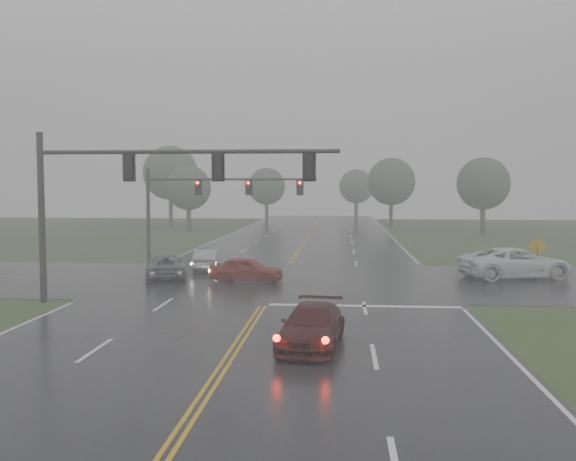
# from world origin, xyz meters

# --- Properties ---
(ground) EXTENTS (180.00, 180.00, 0.00)m
(ground) POSITION_xyz_m (0.00, 0.00, 0.00)
(ground) COLOR #2B471E
(ground) RESTS_ON ground
(main_road) EXTENTS (18.00, 160.00, 0.02)m
(main_road) POSITION_xyz_m (0.00, 20.00, 0.00)
(main_road) COLOR black
(main_road) RESTS_ON ground
(cross_street) EXTENTS (120.00, 14.00, 0.02)m
(cross_street) POSITION_xyz_m (0.00, 22.00, 0.00)
(cross_street) COLOR black
(cross_street) RESTS_ON ground
(stop_bar) EXTENTS (8.50, 0.50, 0.01)m
(stop_bar) POSITION_xyz_m (4.50, 14.40, 0.00)
(stop_bar) COLOR silver
(stop_bar) RESTS_ON ground
(sedan_maroon) EXTENTS (2.37, 4.86, 1.36)m
(sedan_maroon) POSITION_xyz_m (2.49, 7.08, 0.00)
(sedan_maroon) COLOR #360B09
(sedan_maroon) RESTS_ON ground
(sedan_red) EXTENTS (4.20, 1.98, 1.39)m
(sedan_red) POSITION_xyz_m (-1.77, 21.15, 0.00)
(sedan_red) COLOR maroon
(sedan_red) RESTS_ON ground
(sedan_silver) EXTENTS (1.83, 4.22, 1.35)m
(sedan_silver) POSITION_xyz_m (-4.95, 25.72, 0.00)
(sedan_silver) COLOR #A8AAB0
(sedan_silver) RESTS_ON ground
(car_grey) EXTENTS (3.41, 5.24, 1.34)m
(car_grey) POSITION_xyz_m (-6.63, 22.27, 0.00)
(car_grey) COLOR #56585D
(car_grey) RESTS_ON ground
(pickup_white) EXTENTS (6.93, 4.49, 1.77)m
(pickup_white) POSITION_xyz_m (13.53, 23.74, 0.00)
(pickup_white) COLOR white
(pickup_white) RESTS_ON ground
(signal_gantry_near) EXTENTS (13.74, 0.34, 7.78)m
(signal_gantry_near) POSITION_xyz_m (-5.99, 14.32, 5.46)
(signal_gantry_near) COLOR black
(signal_gantry_near) RESTS_ON ground
(signal_gantry_far) EXTENTS (12.11, 0.33, 6.58)m
(signal_gantry_far) POSITION_xyz_m (-6.44, 30.59, 4.64)
(signal_gantry_far) COLOR black
(signal_gantry_far) RESTS_ON ground
(sign_diamond_east) EXTENTS (1.01, 0.22, 2.46)m
(sign_diamond_east) POSITION_xyz_m (14.59, 23.35, 1.66)
(sign_diamond_east) COLOR black
(sign_diamond_east) RESTS_ON ground
(tree_nw_a) EXTENTS (5.27, 5.27, 7.73)m
(tree_nw_a) POSITION_xyz_m (-14.49, 60.56, 5.08)
(tree_nw_a) COLOR #2F251E
(tree_nw_a) RESTS_ON ground
(tree_ne_a) EXTENTS (6.07, 6.07, 8.92)m
(tree_ne_a) POSITION_xyz_m (9.82, 68.60, 5.87)
(tree_ne_a) COLOR #2F251E
(tree_ne_a) RESTS_ON ground
(tree_n_mid) EXTENTS (5.44, 5.44, 7.99)m
(tree_n_mid) POSITION_xyz_m (-7.40, 79.28, 5.25)
(tree_n_mid) COLOR #2F251E
(tree_n_mid) RESTS_ON ground
(tree_e_near) EXTENTS (5.78, 5.78, 8.49)m
(tree_e_near) POSITION_xyz_m (18.99, 58.02, 5.58)
(tree_e_near) COLOR #2F251E
(tree_e_near) RESTS_ON ground
(tree_nw_b) EXTENTS (7.31, 7.31, 10.74)m
(tree_nw_b) POSITION_xyz_m (-19.40, 70.74, 7.07)
(tree_nw_b) COLOR #2F251E
(tree_nw_b) RESTS_ON ground
(tree_n_far) EXTENTS (5.42, 5.42, 7.97)m
(tree_n_far) POSITION_xyz_m (5.87, 88.42, 5.23)
(tree_n_far) COLOR #2F251E
(tree_n_far) RESTS_ON ground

